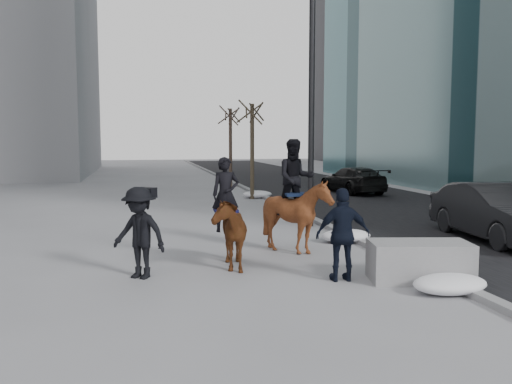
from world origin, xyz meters
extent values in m
plane|color=gray|center=(0.00, 0.00, 0.00)|extent=(120.00, 120.00, 0.00)
cube|color=black|center=(7.00, 10.00, 0.01)|extent=(8.00, 90.00, 0.01)
cube|color=gray|center=(3.00, 10.00, 0.06)|extent=(0.25, 90.00, 0.12)
cube|color=gray|center=(2.62, -1.23, 0.37)|extent=(1.99, 1.28, 0.74)
imported|color=black|center=(6.62, 2.02, 0.75)|extent=(1.95, 4.67, 1.50)
imported|color=black|center=(7.78, 14.59, 0.65)|extent=(2.27, 4.61, 1.29)
imported|color=#513010|center=(-0.74, 0.62, 0.75)|extent=(0.88, 1.80, 1.49)
imported|color=black|center=(-0.74, 0.77, 1.50)|extent=(0.58, 0.40, 1.56)
cube|color=#0F0F38|center=(-0.74, 0.77, 1.18)|extent=(0.50, 0.58, 0.06)
imported|color=#4E250F|center=(1.07, 1.64, 0.87)|extent=(1.55, 1.71, 1.74)
imported|color=black|center=(1.07, 1.79, 1.75)|extent=(0.94, 0.77, 1.82)
cube|color=#0E1833|center=(1.07, 1.79, 1.37)|extent=(0.53, 0.60, 0.06)
imported|color=black|center=(1.20, -0.93, 0.88)|extent=(1.06, 0.51, 1.75)
cylinder|color=#C1380B|center=(1.15, -0.38, 1.15)|extent=(0.04, 0.18, 0.07)
imported|color=black|center=(-2.52, 0.08, 0.88)|extent=(1.30, 1.19, 1.75)
cube|color=black|center=(-2.37, 0.33, 1.62)|extent=(0.42, 0.39, 0.20)
cylinder|color=black|center=(2.60, 5.33, 4.50)|extent=(0.18, 0.18, 9.00)
ellipsoid|color=white|center=(2.70, 7.73, 0.14)|extent=(1.12, 0.71, 0.28)
ellipsoid|color=white|center=(2.70, 2.66, 0.17)|extent=(1.31, 0.83, 0.33)
ellipsoid|color=white|center=(2.70, -2.13, 0.17)|extent=(1.33, 0.85, 0.34)
ellipsoid|color=white|center=(2.70, 13.34, 0.17)|extent=(1.34, 0.85, 0.34)
camera|label=1|loc=(-2.51, -10.34, 2.66)|focal=38.00mm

